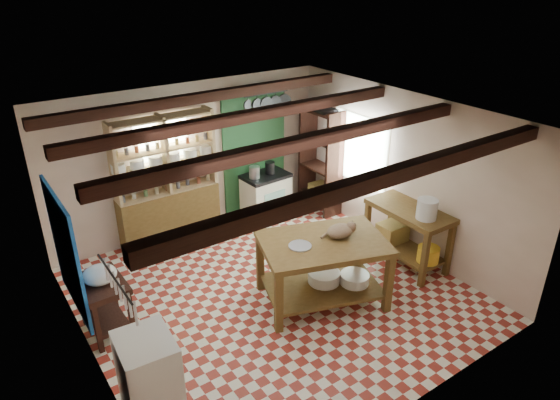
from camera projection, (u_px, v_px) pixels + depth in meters
floor at (274, 294)px, 7.21m from camera, size 5.00×5.00×0.02m
ceiling at (272, 119)px, 6.09m from camera, size 5.00×5.00×0.02m
wall_back at (191, 159)px, 8.50m from camera, size 5.00×0.04×2.60m
wall_front at (418, 311)px, 4.79m from camera, size 5.00×0.04×2.60m
wall_left at (81, 274)px, 5.36m from camera, size 0.04×5.00×2.60m
wall_right at (403, 173)px, 7.93m from camera, size 0.04×5.00×2.60m
ceiling_beams at (272, 128)px, 6.14m from camera, size 5.00×3.80×0.15m
blue_wall_patch at (66, 253)px, 6.13m from camera, size 0.04×1.40×1.60m
green_wall_patch at (254, 148)px, 9.14m from camera, size 1.30×0.04×2.30m
window_back at (162, 142)px, 8.06m from camera, size 0.90×0.02×0.80m
window_right at (360, 150)px, 8.62m from camera, size 0.02×1.30×1.20m
utensil_rail at (116, 289)px, 4.30m from camera, size 0.06×0.90×0.28m
pot_rack at (266, 103)px, 8.43m from camera, size 0.86×0.12×0.36m
shelving_unit at (167, 180)px, 8.16m from camera, size 1.70×0.34×2.20m
tall_rack at (321, 160)px, 9.28m from camera, size 0.40×0.86×2.00m
work_table at (322, 271)px, 6.89m from camera, size 1.94×1.59×0.95m
stove at (266, 195)px, 9.28m from camera, size 0.87×0.62×0.82m
prep_table at (106, 307)px, 6.32m from camera, size 0.53×0.76×0.76m
white_cabinet at (149, 378)px, 5.10m from camera, size 0.58×0.68×0.97m
right_counter at (407, 236)px, 7.76m from camera, size 0.69×1.34×0.95m
cat at (340, 231)px, 6.76m from camera, size 0.42×0.35×0.17m
steel_tray at (300, 246)px, 6.56m from camera, size 0.39×0.39×0.02m
basin_large at (324, 277)px, 7.01m from camera, size 0.57×0.57×0.16m
basin_small at (355, 279)px, 6.99m from camera, size 0.52×0.52×0.14m
kettle_left at (254, 172)px, 8.92m from camera, size 0.20×0.20×0.22m
kettle_right at (270, 168)px, 9.11m from camera, size 0.19×0.19×0.22m
enamel_bowl at (100, 275)px, 6.11m from camera, size 0.42×0.42×0.21m
white_bucket at (427, 209)px, 7.20m from camera, size 0.30×0.30×0.30m
wicker_basket at (392, 232)px, 8.02m from camera, size 0.44×0.36×0.31m
yellow_tub at (428, 254)px, 7.47m from camera, size 0.33×0.33×0.24m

